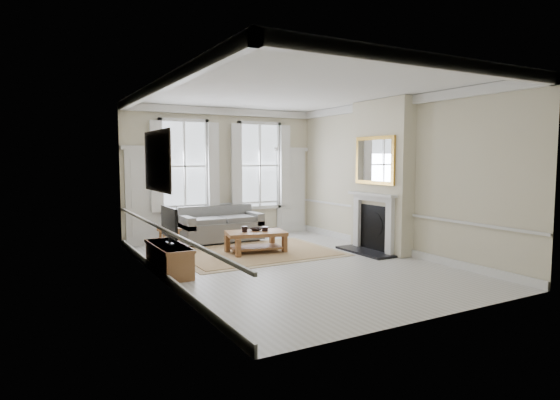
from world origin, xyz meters
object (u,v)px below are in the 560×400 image
sofa (220,227)px  coffee_table (256,235)px  side_table (169,233)px  tv_stand (169,259)px

sofa → coffee_table: sofa is taller
sofa → coffee_table: (0.16, -1.74, 0.03)m
side_table → sofa: bearing=17.5°
sofa → coffee_table: size_ratio=1.41×
sofa → tv_stand: 3.32m
sofa → tv_stand: size_ratio=1.33×
side_table → coffee_table: side_table is taller
sofa → tv_stand: (-2.04, -2.62, -0.10)m
side_table → tv_stand: bearing=-106.0°
side_table → coffee_table: 2.04m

